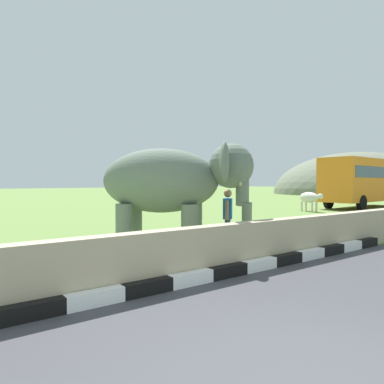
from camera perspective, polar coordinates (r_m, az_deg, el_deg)
The scene contains 7 objects.
striped_curb at distance 5.98m, azimuth -10.93°, elevation -15.38°, with size 16.20×0.20×0.24m.
barrier_parapet at distance 7.43m, azimuth 4.63°, elevation -8.98°, with size 28.00×0.36×1.00m, color tan.
elephant at distance 9.54m, azimuth -2.88°, elevation 1.56°, with size 3.84×3.83×2.86m.
person_handler at distance 10.30m, azimuth 5.65°, elevation -3.64°, with size 0.52×0.49×1.66m.
bus_orange at distance 29.06m, azimuth 25.29°, elevation 1.87°, with size 8.52×3.04×3.50m.
cow_near at distance 23.80m, azimuth 18.07°, elevation -0.87°, with size 0.89×1.93×1.23m.
hill_east at distance 65.45m, azimuth 24.89°, elevation -0.18°, with size 31.02×24.82×13.44m.
Camera 1 is at (-2.89, -1.50, 1.86)m, focal length 33.78 mm.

